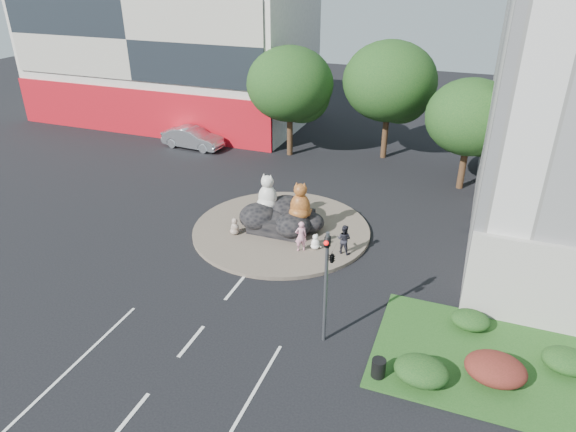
% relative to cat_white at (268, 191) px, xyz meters
% --- Properties ---
extents(ground, '(120.00, 120.00, 0.00)m').
position_rel_cat_white_xyz_m(ground, '(0.99, -10.42, -2.15)').
color(ground, black).
rests_on(ground, ground).
extents(roundabout_island, '(10.00, 10.00, 0.20)m').
position_rel_cat_white_xyz_m(roundabout_island, '(0.99, -0.42, -2.05)').
color(roundabout_island, brown).
rests_on(roundabout_island, ground).
extents(rock_plinth, '(3.20, 2.60, 0.90)m').
position_rel_cat_white_xyz_m(rock_plinth, '(0.99, -0.42, -1.50)').
color(rock_plinth, black).
rests_on(rock_plinth, roundabout_island).
extents(shophouse_block, '(25.20, 12.30, 17.40)m').
position_rel_cat_white_xyz_m(shophouse_block, '(-17.02, 17.49, 4.03)').
color(shophouse_block, silver).
rests_on(shophouse_block, ground).
extents(grass_verge, '(10.00, 6.00, 0.12)m').
position_rel_cat_white_xyz_m(grass_verge, '(12.99, -7.42, -2.09)').
color(grass_verge, '#1B4617').
rests_on(grass_verge, ground).
extents(tree_left, '(6.46, 6.46, 8.27)m').
position_rel_cat_white_xyz_m(tree_left, '(-2.94, 11.64, 3.10)').
color(tree_left, '#382314').
rests_on(tree_left, ground).
extents(tree_mid, '(6.84, 6.84, 8.76)m').
position_rel_cat_white_xyz_m(tree_mid, '(4.06, 13.64, 3.41)').
color(tree_mid, '#382314').
rests_on(tree_mid, ground).
extents(tree_right, '(5.70, 5.70, 7.30)m').
position_rel_cat_white_xyz_m(tree_right, '(10.06, 9.64, 2.48)').
color(tree_right, '#382314').
rests_on(tree_right, ground).
extents(hedge_near_green, '(2.00, 1.60, 0.90)m').
position_rel_cat_white_xyz_m(hedge_near_green, '(9.99, -9.42, -1.58)').
color(hedge_near_green, '#113715').
rests_on(hedge_near_green, grass_verge).
extents(hedge_red, '(2.20, 1.76, 0.99)m').
position_rel_cat_white_xyz_m(hedge_red, '(12.49, -8.42, -1.54)').
color(hedge_red, '#4B1D14').
rests_on(hedge_red, grass_verge).
extents(hedge_mid_green, '(1.80, 1.44, 0.81)m').
position_rel_cat_white_xyz_m(hedge_mid_green, '(14.99, -6.92, -1.63)').
color(hedge_mid_green, '#113715').
rests_on(hedge_mid_green, grass_verge).
extents(hedge_back_green, '(1.60, 1.28, 0.72)m').
position_rel_cat_white_xyz_m(hedge_back_green, '(11.49, -5.62, -1.67)').
color(hedge_back_green, '#113715').
rests_on(hedge_back_green, grass_verge).
extents(traffic_light, '(0.44, 1.24, 5.00)m').
position_rel_cat_white_xyz_m(traffic_light, '(6.08, -8.43, 1.47)').
color(traffic_light, '#595B60').
rests_on(traffic_light, ground).
extents(street_lamp, '(2.34, 0.22, 8.06)m').
position_rel_cat_white_xyz_m(street_lamp, '(13.80, -2.42, 2.40)').
color(street_lamp, '#595B60').
rests_on(street_lamp, ground).
extents(cat_white, '(1.31, 1.15, 2.10)m').
position_rel_cat_white_xyz_m(cat_white, '(0.00, 0.00, 0.00)').
color(cat_white, silver).
rests_on(cat_white, rock_plinth).
extents(cat_tabby, '(1.45, 1.32, 2.11)m').
position_rel_cat_white_xyz_m(cat_tabby, '(2.12, -0.46, 0.01)').
color(cat_tabby, '#B96A26').
rests_on(cat_tabby, rock_plinth).
extents(kitten_calico, '(0.75, 0.72, 0.98)m').
position_rel_cat_white_xyz_m(kitten_calico, '(-1.19, -1.91, -1.46)').
color(kitten_calico, silver).
rests_on(kitten_calico, roundabout_island).
extents(kitten_white, '(0.69, 0.69, 0.87)m').
position_rel_cat_white_xyz_m(kitten_white, '(3.48, -1.88, -1.51)').
color(kitten_white, white).
rests_on(kitten_white, roundabout_island).
extents(pedestrian_pink, '(0.74, 0.67, 1.69)m').
position_rel_cat_white_xyz_m(pedestrian_pink, '(2.84, -2.35, -1.11)').
color(pedestrian_pink, pink).
rests_on(pedestrian_pink, roundabout_island).
extents(pedestrian_dark, '(0.85, 0.71, 1.60)m').
position_rel_cat_white_xyz_m(pedestrian_dark, '(4.99, -1.79, -1.15)').
color(pedestrian_dark, '#222129').
rests_on(pedestrian_dark, roundabout_island).
extents(parked_car, '(5.21, 2.14, 1.68)m').
position_rel_cat_white_xyz_m(parked_car, '(-10.91, 10.25, -1.31)').
color(parked_car, '#B5B7BD').
rests_on(parked_car, ground).
extents(litter_bin, '(0.68, 0.68, 0.73)m').
position_rel_cat_white_xyz_m(litter_bin, '(8.49, -9.73, -1.66)').
color(litter_bin, black).
rests_on(litter_bin, grass_verge).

